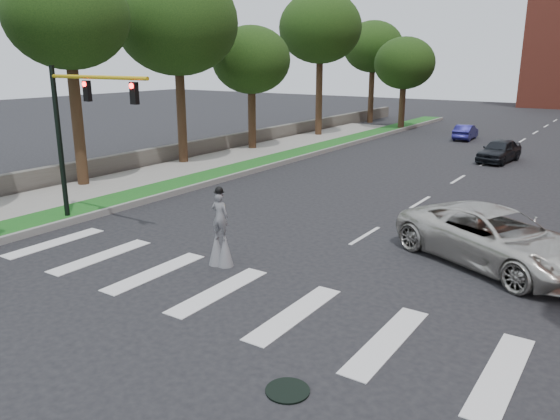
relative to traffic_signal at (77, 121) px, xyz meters
The scene contains 17 objects.
ground_plane 11.04m from the traffic_signal, 17.05° to the right, with size 160.00×160.00×0.00m, color black.
grass_median 17.56m from the traffic_signal, 95.77° to the left, with size 2.00×60.00×0.25m, color #17521B.
median_curb 17.48m from the traffic_signal, 92.25° to the left, with size 0.20×60.00×0.28m, color gray.
sidewalk_left 9.37m from the traffic_signal, 123.98° to the left, with size 4.00×60.00×0.18m, color gray.
stone_wall 20.64m from the traffic_signal, 110.80° to the left, with size 0.50×56.00×1.10m, color #524E47.
manhole 14.33m from the traffic_signal, 21.36° to the right, with size 0.90×0.90×0.04m, color black.
traffic_signal is the anchor object (origin of this frame).
stilt_performer 7.89m from the traffic_signal, ahead, with size 0.84×0.57×2.61m.
suv_crossing 15.55m from the traffic_signal, 17.51° to the left, with size 3.04×6.59×1.83m, color beige.
car_near 26.22m from the traffic_signal, 66.49° to the left, with size 1.74×4.32×1.47m, color black.
car_mid 33.61m from the traffic_signal, 80.16° to the left, with size 1.31×3.76×1.24m, color navy.
tree_1 8.40m from the traffic_signal, 143.79° to the left, with size 5.93×5.93×10.93m.
tree_2 13.97m from the traffic_signal, 116.68° to the left, with size 7.27×7.27×11.60m.
tree_3 19.70m from the traffic_signal, 106.81° to the left, with size 5.51×5.51×8.71m.
tree_4 28.70m from the traffic_signal, 100.83° to the left, with size 6.78×6.78×11.80m.
tree_5 40.66m from the traffic_signal, 98.67° to the left, with size 6.02×6.02×10.20m.
tree_6 35.86m from the traffic_signal, 91.65° to the left, with size 5.48×5.48×8.40m.
Camera 1 is at (8.17, -10.03, 6.43)m, focal length 35.00 mm.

